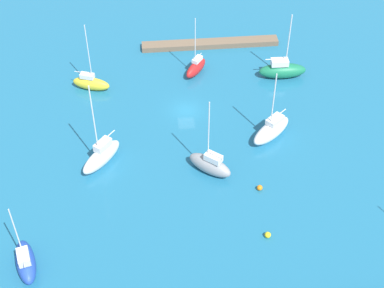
% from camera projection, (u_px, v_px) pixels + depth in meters
% --- Properties ---
extents(water, '(160.00, 160.00, 0.00)m').
position_uv_depth(water, '(186.00, 110.00, 84.09)').
color(water, '#1E668C').
rests_on(water, ground).
extents(pier_dock, '(23.04, 2.18, 0.90)m').
position_uv_depth(pier_dock, '(210.00, 44.00, 96.34)').
color(pier_dock, brown).
rests_on(pier_dock, ground).
extents(sailboat_white_far_north, '(6.92, 6.40, 11.02)m').
position_uv_depth(sailboat_white_far_north, '(271.00, 130.00, 78.88)').
color(sailboat_white_far_north, white).
rests_on(sailboat_white_far_north, water).
extents(sailboat_yellow_far_south, '(6.09, 3.48, 11.35)m').
position_uv_depth(sailboat_yellow_far_south, '(91.00, 83.00, 87.05)').
color(sailboat_yellow_far_south, yellow).
rests_on(sailboat_yellow_far_south, water).
extents(sailboat_red_mid_basin, '(4.39, 5.20, 10.07)m').
position_uv_depth(sailboat_red_mid_basin, '(196.00, 67.00, 90.08)').
color(sailboat_red_mid_basin, red).
rests_on(sailboat_red_mid_basin, water).
extents(sailboat_gray_east_end, '(6.13, 5.56, 11.52)m').
position_uv_depth(sailboat_gray_east_end, '(210.00, 164.00, 73.91)').
color(sailboat_gray_east_end, gray).
rests_on(sailboat_gray_east_end, water).
extents(sailboat_blue_center_basin, '(3.55, 6.37, 9.68)m').
position_uv_depth(sailboat_blue_center_basin, '(26.00, 261.00, 62.90)').
color(sailboat_blue_center_basin, '#2347B2').
rests_on(sailboat_blue_center_basin, water).
extents(sailboat_green_near_pier, '(7.47, 2.67, 11.07)m').
position_uv_depth(sailboat_green_near_pier, '(282.00, 70.00, 89.27)').
color(sailboat_green_near_pier, '#19724C').
rests_on(sailboat_green_near_pier, water).
extents(sailboat_white_along_channel, '(5.93, 6.73, 13.12)m').
position_uv_depth(sailboat_white_along_channel, '(101.00, 156.00, 75.01)').
color(sailboat_white_along_channel, white).
rests_on(sailboat_white_along_channel, water).
extents(mooring_buoy_yellow, '(0.75, 0.75, 0.75)m').
position_uv_depth(mooring_buoy_yellow, '(268.00, 235.00, 66.71)').
color(mooring_buoy_yellow, yellow).
rests_on(mooring_buoy_yellow, water).
extents(mooring_buoy_orange, '(0.72, 0.72, 0.72)m').
position_uv_depth(mooring_buoy_orange, '(260.00, 188.00, 72.22)').
color(mooring_buoy_orange, orange).
rests_on(mooring_buoy_orange, water).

